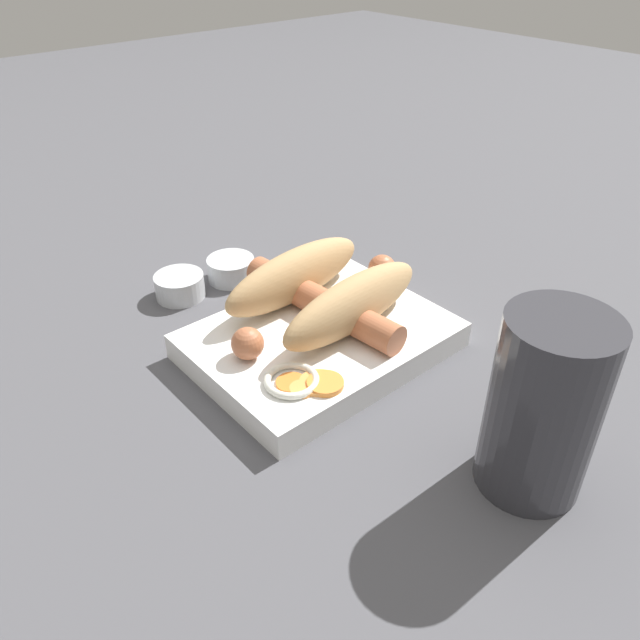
{
  "coord_description": "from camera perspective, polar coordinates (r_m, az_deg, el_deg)",
  "views": [
    {
      "loc": [
        -0.29,
        -0.34,
        0.34
      ],
      "look_at": [
        0.0,
        0.0,
        0.03
      ],
      "focal_mm": 35.0,
      "sensor_mm": 36.0,
      "label": 1
    }
  ],
  "objects": [
    {
      "name": "drink_glass",
      "position": [
        0.43,
        19.76,
        -7.49
      ],
      "size": [
        0.07,
        0.07,
        0.13
      ],
      "color": "#333338",
      "rests_on": "ground_plane"
    },
    {
      "name": "pickled_veggies",
      "position": [
        0.49,
        -1.65,
        -5.67
      ],
      "size": [
        0.06,
        0.06,
        0.01
      ],
      "color": "orange",
      "rests_on": "food_tray"
    },
    {
      "name": "condiment_cup_near",
      "position": [
        0.68,
        -8.13,
        4.54
      ],
      "size": [
        0.05,
        0.05,
        0.02
      ],
      "color": "silver",
      "rests_on": "ground_plane"
    },
    {
      "name": "ground_plane",
      "position": [
        0.57,
        0.0,
        -2.89
      ],
      "size": [
        3.0,
        3.0,
        0.0
      ],
      "primitive_type": "plane",
      "color": "#4C4C51"
    },
    {
      "name": "condiment_cup_far",
      "position": [
        0.65,
        -12.68,
        2.95
      ],
      "size": [
        0.05,
        0.05,
        0.02
      ],
      "color": "silver",
      "rests_on": "ground_plane"
    },
    {
      "name": "bread_roll",
      "position": [
        0.56,
        0.24,
        2.85
      ],
      "size": [
        0.17,
        0.12,
        0.05
      ],
      "color": "tan",
      "rests_on": "food_tray"
    },
    {
      "name": "sausage",
      "position": [
        0.56,
        0.09,
        1.61
      ],
      "size": [
        0.2,
        0.18,
        0.03
      ],
      "color": "#B26642",
      "rests_on": "food_tray"
    },
    {
      "name": "food_tray",
      "position": [
        0.56,
        0.0,
        -1.89
      ],
      "size": [
        0.22,
        0.16,
        0.02
      ],
      "color": "white",
      "rests_on": "ground_plane"
    }
  ]
}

